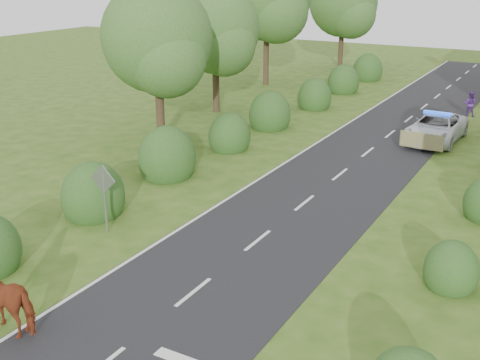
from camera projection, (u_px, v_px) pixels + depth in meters
The scene contains 12 objects.
ground at pixel (193, 293), 17.45m from camera, with size 120.00×120.00×0.00m, color #315515.
road at pixel (361, 157), 29.75m from camera, with size 6.00×70.00×0.02m, color black.
road_markings at pixel (315, 163), 28.79m from camera, with size 4.96×70.00×0.01m.
hedgerow_left at pixel (214, 141), 29.80m from camera, with size 2.75×50.41×3.00m.
tree_left_a at pixel (159, 43), 29.89m from camera, with size 5.74×5.60×8.38m.
tree_left_b at pixel (217, 33), 37.25m from camera, with size 5.74×5.60×8.07m.
tree_left_c at pixel (269, 0), 45.60m from camera, with size 6.97×6.80×10.22m.
tree_left_d at pixel (345, 6), 52.98m from camera, with size 6.15×6.00×8.89m.
road_sign at pixel (104, 189), 20.85m from camera, with size 1.06×0.08×2.53m.
cow at pixel (12, 300), 15.58m from camera, with size 1.15×2.17×1.54m, color brown.
police_van at pixel (436, 128), 32.26m from camera, with size 2.67×5.45×1.62m.
pedestrian_purple at pixel (470, 104), 37.67m from camera, with size 0.77×0.60×1.58m, color #4E277D.
Camera 1 is at (8.71, -12.69, 8.95)m, focal length 45.00 mm.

